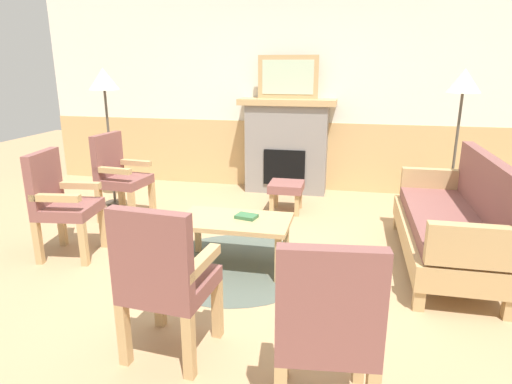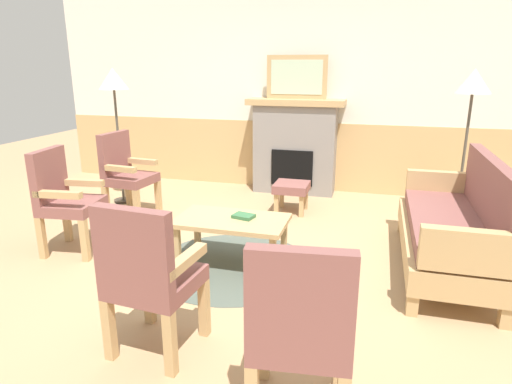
% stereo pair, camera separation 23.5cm
% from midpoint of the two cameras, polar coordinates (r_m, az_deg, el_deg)
% --- Properties ---
extents(ground_plane, '(14.00, 14.00, 0.00)m').
position_cam_midpoint_polar(ground_plane, '(4.06, 0.34, -8.82)').
color(ground_plane, tan).
extents(wall_back, '(7.20, 0.14, 2.70)m').
position_cam_midpoint_polar(wall_back, '(6.24, 6.76, 12.35)').
color(wall_back, silver).
rests_on(wall_back, ground_plane).
extents(fireplace, '(1.30, 0.44, 1.28)m').
position_cam_midpoint_polar(fireplace, '(6.07, 6.18, 6.00)').
color(fireplace, gray).
rests_on(fireplace, ground_plane).
extents(framed_picture, '(0.80, 0.04, 0.56)m').
position_cam_midpoint_polar(framed_picture, '(5.98, 6.45, 14.58)').
color(framed_picture, tan).
rests_on(framed_picture, fireplace).
extents(couch, '(0.70, 1.80, 0.98)m').
position_cam_midpoint_polar(couch, '(4.14, 25.72, -4.09)').
color(couch, tan).
rests_on(couch, ground_plane).
extents(coffee_table, '(0.96, 0.56, 0.44)m').
position_cam_midpoint_polar(coffee_table, '(3.82, -1.42, -4.23)').
color(coffee_table, tan).
rests_on(coffee_table, ground_plane).
extents(round_rug, '(1.45, 1.45, 0.01)m').
position_cam_midpoint_polar(round_rug, '(3.97, -1.38, -9.41)').
color(round_rug, '#4C564C').
rests_on(round_rug, ground_plane).
extents(book_on_table, '(0.20, 0.17, 0.03)m').
position_cam_midpoint_polar(book_on_table, '(3.81, 0.14, -3.17)').
color(book_on_table, '#33663D').
rests_on(book_on_table, coffee_table).
extents(footstool, '(0.40, 0.40, 0.36)m').
position_cam_midpoint_polar(footstool, '(5.28, 5.90, 0.36)').
color(footstool, tan).
rests_on(footstool, ground_plane).
extents(armchair_near_fireplace, '(0.53, 0.53, 0.98)m').
position_cam_midpoint_polar(armchair_near_fireplace, '(5.25, -15.37, 2.62)').
color(armchair_near_fireplace, tan).
rests_on(armchair_near_fireplace, ground_plane).
extents(armchair_by_window_left, '(0.54, 0.54, 0.98)m').
position_cam_midpoint_polar(armchair_by_window_left, '(4.42, -22.26, -0.53)').
color(armchair_by_window_left, tan).
rests_on(armchair_by_window_left, ground_plane).
extents(armchair_front_left, '(0.52, 0.52, 0.98)m').
position_cam_midpoint_polar(armchair_front_left, '(2.67, -11.32, -10.33)').
color(armchair_front_left, tan).
rests_on(armchair_front_left, ground_plane).
extents(armchair_front_center, '(0.53, 0.53, 0.98)m').
position_cam_midpoint_polar(armchair_front_center, '(2.19, 8.97, -16.71)').
color(armchair_front_center, tan).
rests_on(armchair_front_center, ground_plane).
extents(floor_lamp_by_couch, '(0.36, 0.36, 1.68)m').
position_cam_midpoint_polar(floor_lamp_by_couch, '(5.24, 27.46, 11.50)').
color(floor_lamp_by_couch, '#332D28').
rests_on(floor_lamp_by_couch, ground_plane).
extents(floor_lamp_by_chairs, '(0.36, 0.36, 1.68)m').
position_cam_midpoint_polar(floor_lamp_by_chairs, '(5.71, -16.82, 12.84)').
color(floor_lamp_by_chairs, '#332D28').
rests_on(floor_lamp_by_chairs, ground_plane).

